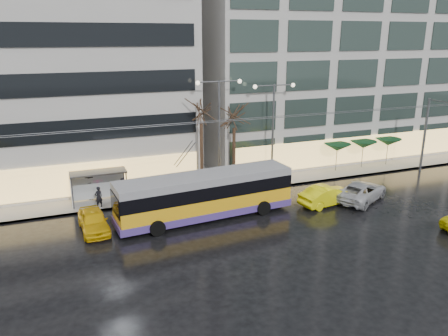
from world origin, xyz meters
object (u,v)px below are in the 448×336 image
trolleybus (206,197)px  taxi_a (93,221)px  street_lamp_near (219,119)px  bus_shelter (93,180)px

trolleybus → taxi_a: (-7.72, 0.60, -0.87)m
street_lamp_near → taxi_a: bearing=-154.7°
bus_shelter → taxi_a: size_ratio=0.98×
street_lamp_near → trolleybus: bearing=-119.0°
street_lamp_near → taxi_a: street_lamp_near is taller
trolleybus → bus_shelter: (-7.20, 5.64, 0.35)m
bus_shelter → taxi_a: (-0.53, -5.04, -1.23)m
trolleybus → street_lamp_near: (3.19, 5.75, 4.38)m
trolleybus → taxi_a: trolleybus is taller
bus_shelter → taxi_a: bearing=-96.0°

